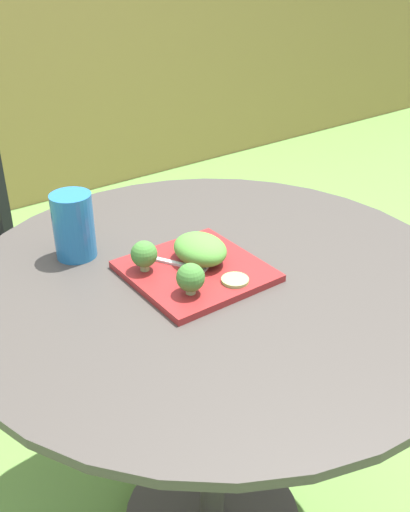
# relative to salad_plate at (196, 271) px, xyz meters

# --- Properties ---
(patio_table) EXTENTS (0.98, 0.98, 0.75)m
(patio_table) POSITION_rel_salad_plate_xyz_m (0.03, -0.02, -0.25)
(patio_table) COLOR #423D38
(patio_table) RESTS_ON ground_plane
(salad_plate) EXTENTS (0.25, 0.25, 0.01)m
(salad_plate) POSITION_rel_salad_plate_xyz_m (0.00, 0.00, 0.00)
(salad_plate) COLOR maroon
(salad_plate) RESTS_ON patio_table
(drinking_glass) EXTENTS (0.08, 0.08, 0.13)m
(drinking_glass) POSITION_rel_salad_plate_xyz_m (-0.15, 0.20, 0.05)
(drinking_glass) COLOR #236BA8
(drinking_glass) RESTS_ON patio_table
(fork) EXTENTS (0.09, 0.14, 0.00)m
(fork) POSITION_rel_salad_plate_xyz_m (-0.02, 0.03, 0.01)
(fork) COLOR silver
(fork) RESTS_ON salad_plate
(lettuce_mound) EXTENTS (0.10, 0.12, 0.05)m
(lettuce_mound) POSITION_rel_salad_plate_xyz_m (0.02, 0.02, 0.03)
(lettuce_mound) COLOR #519338
(lettuce_mound) RESTS_ON salad_plate
(broccoli_floret_0) EXTENTS (0.05, 0.05, 0.06)m
(broccoli_floret_0) POSITION_rel_salad_plate_xyz_m (-0.06, -0.07, 0.04)
(broccoli_floret_0) COLOR #99B770
(broccoli_floret_0) RESTS_ON salad_plate
(broccoli_floret_1) EXTENTS (0.05, 0.05, 0.06)m
(broccoli_floret_1) POSITION_rel_salad_plate_xyz_m (-0.08, 0.05, 0.04)
(broccoli_floret_1) COLOR #99B770
(broccoli_floret_1) RESTS_ON salad_plate
(cucumber_slice_0) EXTENTS (0.05, 0.05, 0.01)m
(cucumber_slice_0) POSITION_rel_salad_plate_xyz_m (0.03, -0.08, 0.01)
(cucumber_slice_0) COLOR #8EB766
(cucumber_slice_0) RESTS_ON salad_plate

